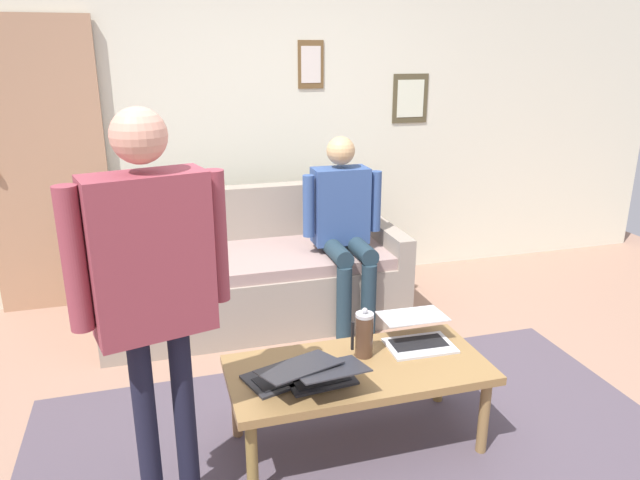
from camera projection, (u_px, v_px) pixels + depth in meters
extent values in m
plane|color=#9C7561|center=(365.00, 437.00, 2.90)|extent=(7.68, 7.68, 0.00)
cube|color=#504550|center=(364.00, 455.00, 2.76)|extent=(3.13, 1.85, 0.01)
cube|color=silver|center=(269.00, 114.00, 4.49)|extent=(7.04, 0.10, 2.70)
cube|color=brown|center=(311.00, 65.00, 4.42)|extent=(0.20, 0.02, 0.35)
cube|color=silver|center=(311.00, 65.00, 4.41)|extent=(0.15, 0.00, 0.27)
cube|color=#4C432C|center=(410.00, 98.00, 4.72)|extent=(0.30, 0.02, 0.39)
cube|color=silver|center=(411.00, 99.00, 4.71)|extent=(0.23, 0.00, 0.29)
cube|color=tan|center=(45.00, 170.00, 4.08)|extent=(0.82, 0.05, 2.05)
cube|color=gray|center=(255.00, 291.00, 4.12)|extent=(2.04, 0.86, 0.42)
cube|color=gray|center=(254.00, 258.00, 4.02)|extent=(1.80, 0.78, 0.08)
cube|color=gray|center=(244.00, 217.00, 4.31)|extent=(2.04, 0.14, 0.46)
cube|color=gray|center=(383.00, 237.00, 4.27)|extent=(0.12, 0.86, 0.20)
cube|color=gray|center=(105.00, 263.00, 3.77)|extent=(0.12, 0.86, 0.20)
cube|color=olive|center=(358.00, 370.00, 2.73)|extent=(1.21, 0.56, 0.04)
cylinder|color=olive|center=(484.00, 417.00, 2.74)|extent=(0.05, 0.05, 0.39)
cylinder|color=olive|center=(252.00, 460.00, 2.45)|extent=(0.05, 0.05, 0.39)
cylinder|color=olive|center=(440.00, 369.00, 3.14)|extent=(0.05, 0.05, 0.39)
cylinder|color=#926842|center=(236.00, 402.00, 2.85)|extent=(0.05, 0.05, 0.39)
cube|color=#28282D|center=(319.00, 377.00, 2.62)|extent=(0.32, 0.25, 0.01)
cube|color=black|center=(320.00, 378.00, 2.60)|extent=(0.26, 0.16, 0.00)
cube|color=#28282D|center=(330.00, 369.00, 2.47)|extent=(0.32, 0.24, 0.04)
cube|color=black|center=(330.00, 369.00, 2.47)|extent=(0.28, 0.22, 0.04)
cube|color=silver|center=(420.00, 346.00, 2.90)|extent=(0.33, 0.23, 0.01)
cube|color=black|center=(418.00, 343.00, 2.91)|extent=(0.28, 0.14, 0.00)
cube|color=silver|center=(412.00, 316.00, 2.96)|extent=(0.33, 0.22, 0.02)
cube|color=#AECBE1|center=(413.00, 316.00, 2.96)|extent=(0.30, 0.20, 0.01)
cube|color=#28282D|center=(284.00, 376.00, 2.63)|extent=(0.39, 0.31, 0.01)
cube|color=black|center=(286.00, 376.00, 2.61)|extent=(0.31, 0.21, 0.00)
cube|color=#28282D|center=(299.00, 367.00, 2.49)|extent=(0.38, 0.30, 0.04)
cube|color=#ADC4EB|center=(298.00, 366.00, 2.50)|extent=(0.35, 0.27, 0.03)
cylinder|color=#4C3323|center=(364.00, 336.00, 2.78)|extent=(0.08, 0.08, 0.20)
cylinder|color=#B7B7BC|center=(364.00, 315.00, 2.75)|extent=(0.09, 0.09, 0.02)
sphere|color=#B2B2B7|center=(364.00, 311.00, 2.74)|extent=(0.03, 0.03, 0.03)
cube|color=black|center=(352.00, 336.00, 2.77)|extent=(0.01, 0.01, 0.14)
cylinder|color=black|center=(147.00, 434.00, 2.25)|extent=(0.08, 0.08, 0.84)
cylinder|color=black|center=(185.00, 422.00, 2.33)|extent=(0.08, 0.08, 0.84)
cube|color=#8C3844|center=(150.00, 256.00, 2.07)|extent=(0.45, 0.28, 0.59)
cylinder|color=#8C3844|center=(74.00, 260.00, 1.94)|extent=(0.10, 0.10, 0.50)
cylinder|color=#8C3844|center=(216.00, 237.00, 2.18)|extent=(0.10, 0.10, 0.50)
sphere|color=tan|center=(139.00, 136.00, 1.94)|extent=(0.19, 0.19, 0.19)
cylinder|color=#213540|center=(368.00, 300.00, 3.86)|extent=(0.10, 0.10, 0.50)
cylinder|color=#213540|center=(344.00, 303.00, 3.82)|extent=(0.10, 0.10, 0.50)
cylinder|color=#213540|center=(360.00, 249.00, 3.93)|extent=(0.12, 0.40, 0.12)
cylinder|color=#213540|center=(336.00, 251.00, 3.89)|extent=(0.12, 0.40, 0.12)
cube|color=#344F88|center=(340.00, 206.00, 4.00)|extent=(0.37, 0.20, 0.52)
cylinder|color=#344F88|center=(375.00, 201.00, 4.01)|extent=(0.08, 0.08, 0.42)
cylinder|color=#344F88|center=(308.00, 206.00, 3.88)|extent=(0.08, 0.08, 0.42)
sphere|color=tan|center=(341.00, 151.00, 3.88)|extent=(0.19, 0.19, 0.19)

